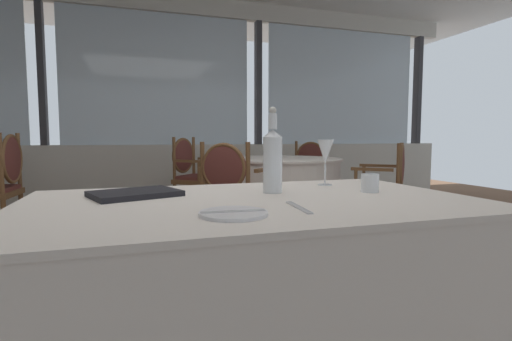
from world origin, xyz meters
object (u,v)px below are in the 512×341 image
dining_chair_0_2 (386,182)px  water_bottle (273,159)px  menu_book (135,194)px  dining_chair_0_1 (232,187)px  dining_chair_0_0 (193,170)px  wine_glass (325,153)px  dining_chair_0_3 (308,169)px  water_tumbler (370,183)px  side_plate (233,213)px

dining_chair_0_2 → water_bottle: bearing=85.1°
menu_book → dining_chair_0_2: 2.79m
dining_chair_0_1 → dining_chair_0_0: bearing=45.2°
dining_chair_0_1 → water_bottle: bearing=-146.7°
water_bottle → menu_book: 0.53m
water_bottle → wine_glass: water_bottle is taller
menu_book → dining_chair_0_0: bearing=58.2°
dining_chair_0_3 → water_tumbler: bearing=20.1°
water_tumbler → water_bottle: bearing=164.6°
dining_chair_0_1 → wine_glass: bearing=-135.5°
wine_glass → dining_chair_0_0: dining_chair_0_0 is taller
side_plate → dining_chair_0_1: size_ratio=0.21×
side_plate → dining_chair_0_0: (0.38, 3.49, -0.17)m
wine_glass → dining_chair_0_2: 2.14m
menu_book → dining_chair_0_1: (0.74, 1.52, -0.19)m
side_plate → water_tumbler: bearing=24.0°
wine_glass → dining_chair_0_3: size_ratio=0.23×
side_plate → water_tumbler: 0.68m
dining_chair_0_0 → dining_chair_0_3: bearing=44.9°
dining_chair_0_0 → dining_chair_0_1: 1.54m
dining_chair_0_0 → dining_chair_0_1: size_ratio=1.05×
wine_glass → dining_chair_0_3: 3.37m
wine_glass → menu_book: wine_glass is taller
water_bottle → dining_chair_0_3: water_bottle is taller
water_tumbler → dining_chair_0_2: size_ratio=0.08×
dining_chair_0_0 → dining_chair_0_1: bearing=-44.8°
water_bottle → dining_chair_0_1: 1.63m
side_plate → wine_glass: 0.78m
dining_chair_0_0 → dining_chair_0_2: dining_chair_0_0 is taller
side_plate → water_tumbler: size_ratio=2.66×
side_plate → dining_chair_0_2: size_ratio=0.21×
water_bottle → wine_glass: 0.34m
dining_chair_0_1 → side_plate: bearing=-152.3°
water_tumbler → dining_chair_0_0: dining_chair_0_0 is taller
wine_glass → menu_book: bearing=-174.1°
water_bottle → dining_chair_0_0: size_ratio=0.35×
side_plate → dining_chair_0_0: size_ratio=0.20×
menu_book → dining_chair_0_0: 3.12m
dining_chair_0_2 → dining_chair_0_0: bearing=-0.0°
wine_glass → dining_chair_0_1: (-0.07, 1.44, -0.33)m
water_bottle → dining_chair_0_0: water_bottle is taller
dining_chair_0_0 → dining_chair_0_1: (0.10, -1.53, -0.01)m
water_bottle → side_plate: bearing=-123.7°
water_bottle → menu_book: size_ratio=1.12×
side_plate → dining_chair_0_3: bearing=61.8°
side_plate → dining_chair_0_1: (0.48, 1.96, -0.19)m
side_plate → dining_chair_0_2: 2.88m
side_plate → wine_glass: size_ratio=0.94×
water_bottle → menu_book: bearing=173.0°
dining_chair_0_0 → dining_chair_0_2: bearing=0.0°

